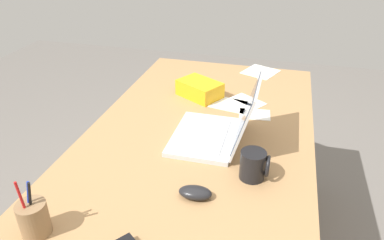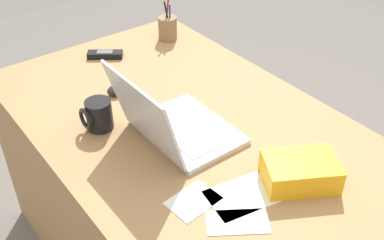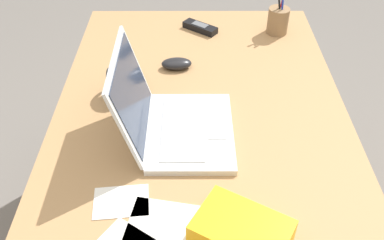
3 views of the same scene
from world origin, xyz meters
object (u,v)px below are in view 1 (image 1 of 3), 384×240
Objects in this scene: laptop at (219,128)px; coffee_mug_white at (254,165)px; snack_bag at (200,89)px; pen_holder at (34,218)px; computer_mouse at (195,193)px.

laptop reaches higher than coffee_mug_white.
pen_holder is at bearing -13.26° from snack_bag.
coffee_mug_white is (-0.14, 0.16, 0.03)m from computer_mouse.
laptop is at bearing -141.61° from coffee_mug_white.
computer_mouse is 0.52× the size of snack_bag.
pen_holder is at bearing -60.39° from computer_mouse.
laptop is 0.24m from coffee_mug_white.
laptop is 3.14× the size of computer_mouse.
pen_holder is at bearing -54.21° from coffee_mug_white.
laptop is 3.30× the size of coffee_mug_white.
laptop is at bearing 175.66° from computer_mouse.
laptop is at bearing 24.08° from snack_bag.
laptop is 1.82× the size of pen_holder.
snack_bag is at bearing -170.76° from computer_mouse.
pen_holder is at bearing -33.47° from laptop.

